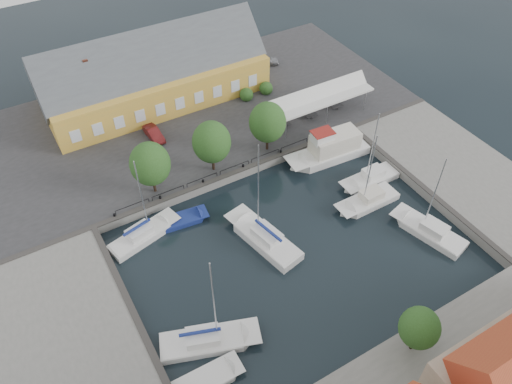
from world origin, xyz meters
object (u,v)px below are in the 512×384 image
warehouse (150,77)px  trawler (330,150)px  car_red (154,134)px  east_boat_c (429,232)px  tent_canopy (319,98)px  west_boat_d (208,342)px  center_sailboat (264,239)px  car_silver (266,61)px  east_boat_b (368,202)px  west_boat_a (143,236)px  launch_sw (208,380)px  east_boat_a (370,180)px  launch_nw (184,220)px

warehouse → trawler: 24.83m
car_red → east_boat_c: size_ratio=0.38×
warehouse → tent_canopy: size_ratio=2.04×
trawler → west_boat_d: west_boat_d is taller
warehouse → center_sailboat: (0.51, -27.56, -4.06)m
east_boat_c → west_boat_d: size_ratio=0.90×
car_silver → car_red: size_ratio=0.99×
east_boat_b → east_boat_c: bearing=-68.5°
west_boat_a → trawler: bearing=1.7°
east_boat_c → trawler: bearing=96.0°
car_red → launch_sw: bearing=-107.8°
center_sailboat → west_boat_a: bearing=147.4°
car_silver → trawler: size_ratio=0.36×
car_red → launch_sw: car_red is taller
trawler → west_boat_d: (-23.14, -14.34, -0.75)m
tent_canopy → east_boat_a: 12.71m
warehouse → tent_canopy: (16.60, -13.86, -0.74)m
tent_canopy → west_boat_d: 33.37m
car_silver → launch_nw: 30.87m
east_boat_a → east_boat_b: bearing=-133.1°
car_silver → east_boat_b: east_boat_b is taller
car_red → car_silver: bearing=17.7°
warehouse → east_boat_a: size_ratio=2.82×
west_boat_a → car_silver: bearing=38.0°
warehouse → west_boat_d: 36.11m
car_silver → west_boat_d: (-26.57, -34.75, -1.38)m
car_red → launch_nw: 13.47m
tent_canopy → east_boat_a: bearing=-96.3°
launch_nw → car_silver: bearing=43.0°
trawler → east_boat_c: (1.55, -14.78, -0.76)m
tent_canopy → east_boat_c: east_boat_c is taller
launch_sw → west_boat_d: bearing=63.4°
west_boat_a → launch_nw: 4.44m
east_boat_a → east_boat_c: 9.08m
west_boat_d → launch_nw: bearing=73.7°
east_boat_b → west_boat_d: west_boat_d is taller
east_boat_b → east_boat_c: size_ratio=0.99×
west_boat_a → launch_nw: west_boat_a is taller
west_boat_a → west_boat_d: (0.43, -13.63, -0.00)m
center_sailboat → east_boat_b: (12.35, -1.03, -0.10)m
west_boat_d → center_sailboat: bearing=35.9°
car_red → east_boat_c: bearing=-59.4°
center_sailboat → trawler: center_sailboat is taller
warehouse → west_boat_a: bearing=-114.8°
car_silver → center_sailboat: 32.38m
warehouse → launch_sw: (-10.73, -37.56, -4.34)m
warehouse → east_boat_a: bearing=-59.6°
tent_canopy → trawler: trawler is taller
west_boat_a → west_boat_d: bearing=-88.2°
east_boat_c → center_sailboat: bearing=153.2°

